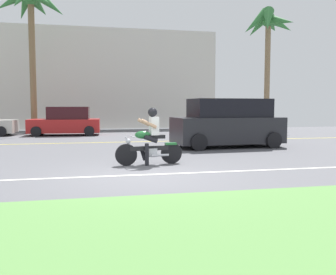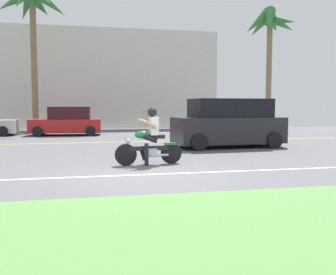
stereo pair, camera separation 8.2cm
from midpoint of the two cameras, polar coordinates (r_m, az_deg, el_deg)
name	(u,v)px [view 1 (the left image)]	position (r m, az deg, el deg)	size (l,w,h in m)	color
ground	(130,159)	(12.01, -5.95, -3.27)	(56.00, 30.00, 0.04)	#545459
grass_median	(192,229)	(5.16, 3.17, -13.62)	(56.00, 3.80, 0.06)	#548442
lane_line_near	(144,175)	(9.17, -3.91, -5.63)	(50.40, 0.12, 0.01)	silver
lane_line_far	(116,142)	(17.46, -7.98, -0.70)	(50.40, 0.12, 0.01)	yellow
motorcyclist	(150,141)	(10.65, -3.00, -0.48)	(1.93, 0.63, 1.61)	black
suv_nearby	(228,124)	(15.44, 8.90, 2.08)	(4.60, 2.29, 1.95)	#232328
parked_car_1	(66,122)	(22.28, -15.27, 2.28)	(4.02, 2.16, 1.61)	#AD1E1E
palm_tree_0	(269,29)	(28.40, 14.88, 15.58)	(4.16, 4.12, 8.48)	#846B4C
palm_tree_2	(31,9)	(25.18, -20.06, 17.83)	(4.27, 4.21, 8.90)	brown
building_far	(98,80)	(29.90, -10.59, 8.51)	(17.61, 4.00, 7.28)	beige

